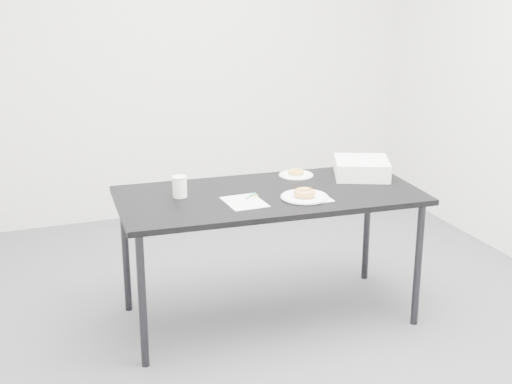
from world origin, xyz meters
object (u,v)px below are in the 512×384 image
object	(u,v)px
plate_far	(296,175)
donut_far	(296,172)
pen	(251,196)
plate_near	(305,197)
scorecard	(244,202)
donut_near	(305,193)
bakery_box	(362,168)
table	(269,203)
coffee_cup	(180,187)

from	to	relation	value
plate_far	donut_far	bearing A→B (deg)	0.00
pen	plate_near	world-z (taller)	same
scorecard	donut_near	world-z (taller)	donut_near
donut_far	pen	bearing A→B (deg)	-143.51
scorecard	donut_near	bearing A→B (deg)	-10.96
donut_near	donut_far	distance (m)	0.44
scorecard	bakery_box	size ratio (longest dim) A/B	0.80
scorecard	pen	bearing A→B (deg)	47.64
plate_near	donut_near	size ratio (longest dim) A/B	2.13
table	pen	size ratio (longest dim) A/B	14.77
scorecard	donut_far	distance (m)	0.59
plate_far	bakery_box	size ratio (longest dim) A/B	0.66
scorecard	coffee_cup	world-z (taller)	coffee_cup
table	donut_near	world-z (taller)	donut_near
plate_far	donut_far	xyz separation A→B (m)	(0.00, 0.00, 0.02)
bakery_box	table	bearing A→B (deg)	-147.08
plate_far	plate_near	bearing A→B (deg)	-107.49
donut_near	coffee_cup	bearing A→B (deg)	157.70
table	plate_far	world-z (taller)	plate_far
scorecard	coffee_cup	distance (m)	0.37
coffee_cup	bakery_box	xyz separation A→B (m)	(1.12, 0.01, -0.01)
plate_near	donut_far	distance (m)	0.44
scorecard	donut_near	distance (m)	0.33
plate_near	coffee_cup	bearing A→B (deg)	157.70
scorecard	plate_far	distance (m)	0.59
scorecard	bakery_box	distance (m)	0.85
donut_near	bakery_box	xyz separation A→B (m)	(0.49, 0.27, 0.02)
donut_near	plate_far	xyz separation A→B (m)	(0.13, 0.42, -0.03)
scorecard	plate_near	bearing A→B (deg)	-10.96
plate_near	scorecard	bearing A→B (deg)	171.26
plate_near	donut_near	distance (m)	0.02
coffee_cup	scorecard	bearing A→B (deg)	-34.64
donut_near	donut_far	world-z (taller)	donut_near
donut_near	coffee_cup	size ratio (longest dim) A/B	1.04
donut_near	plate_far	size ratio (longest dim) A/B	0.59
bakery_box	plate_near	bearing A→B (deg)	-128.44
table	coffee_cup	world-z (taller)	coffee_cup
scorecard	coffee_cup	bearing A→B (deg)	143.14
plate_far	coffee_cup	distance (m)	0.78
table	plate_near	xyz separation A→B (m)	(0.14, -0.16, 0.06)
pen	coffee_cup	xyz separation A→B (m)	(-0.36, 0.13, 0.05)
pen	plate_far	xyz separation A→B (m)	(0.40, 0.29, -0.00)
table	donut_far	size ratio (longest dim) A/B	17.75
plate_far	coffee_cup	size ratio (longest dim) A/B	1.75
donut_near	bakery_box	size ratio (longest dim) A/B	0.39
plate_near	donut_far	size ratio (longest dim) A/B	2.68
scorecard	plate_near	xyz separation A→B (m)	(0.33, -0.05, 0.01)
donut_far	bakery_box	xyz separation A→B (m)	(0.36, -0.15, 0.03)
donut_far	coffee_cup	xyz separation A→B (m)	(-0.76, -0.16, 0.04)
table	plate_near	bearing A→B (deg)	-43.98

